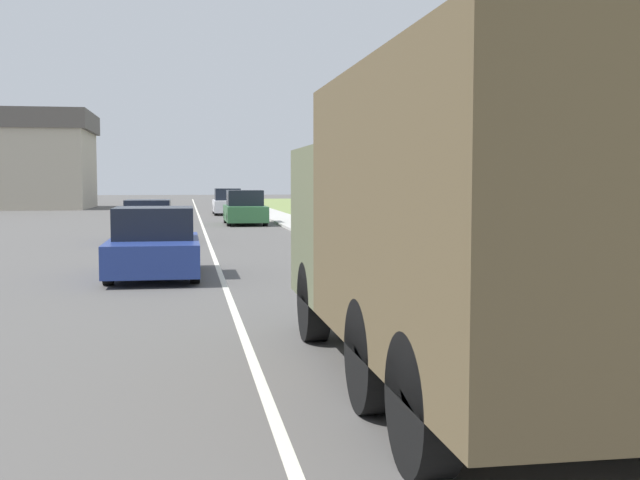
{
  "coord_description": "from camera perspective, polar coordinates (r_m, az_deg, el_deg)",
  "views": [
    {
      "loc": [
        -0.75,
        4.55,
        2.1
      ],
      "look_at": [
        0.8,
        13.79,
        1.41
      ],
      "focal_mm": 45.0,
      "sensor_mm": 36.0,
      "label": 1
    }
  ],
  "objects": [
    {
      "name": "car_fourth_ahead",
      "position": [
        50.89,
        -6.6,
        2.64
      ],
      "size": [
        1.77,
        4.57,
        1.64
      ],
      "color": "silver",
      "rests_on": "ground"
    },
    {
      "name": "military_truck",
      "position": [
        8.05,
        10.42,
        1.41
      ],
      "size": [
        2.5,
        7.42,
        3.13
      ],
      "color": "#606647",
      "rests_on": "ground"
    },
    {
      "name": "car_third_ahead",
      "position": [
        39.11,
        -5.36,
        2.2
      ],
      "size": [
        1.91,
        4.51,
        1.67
      ],
      "color": "#336B3D",
      "rests_on": "ground"
    },
    {
      "name": "lane_centre_stripe",
      "position": [
        35.52,
        -8.27,
        0.77
      ],
      "size": [
        0.12,
        120.0,
        0.0
      ],
      "color": "silver",
      "rests_on": "ground"
    },
    {
      "name": "car_second_ahead",
      "position": [
        28.34,
        -12.13,
        1.2
      ],
      "size": [
        1.72,
        4.24,
        1.46
      ],
      "color": "navy",
      "rests_on": "ground"
    },
    {
      "name": "lamp_post",
      "position": [
        12.34,
        16.4,
        13.12
      ],
      "size": [
        1.69,
        0.24,
        6.54
      ],
      "color": "gray",
      "rests_on": "sidewalk_right"
    },
    {
      "name": "sidewalk_right",
      "position": [
        35.89,
        -1.07,
        0.94
      ],
      "size": [
        1.8,
        120.0,
        0.12
      ],
      "color": "beige",
      "rests_on": "ground"
    },
    {
      "name": "tree_mid_right",
      "position": [
        17.8,
        19.02,
        13.19
      ],
      "size": [
        3.24,
        3.24,
        6.58
      ],
      "color": "#4C3D2D",
      "rests_on": "grass_strip_right"
    },
    {
      "name": "pickup_truck",
      "position": [
        18.02,
        20.19,
        0.2
      ],
      "size": [
        2.01,
        5.72,
        1.91
      ],
      "color": "silver",
      "rests_on": "grass_strip_right"
    },
    {
      "name": "car_nearest_ahead",
      "position": [
        18.04,
        -11.71,
        -0.37
      ],
      "size": [
        1.93,
        4.29,
        1.53
      ],
      "color": "navy",
      "rests_on": "ground"
    },
    {
      "name": "ground_plane",
      "position": [
        35.52,
        -8.27,
        0.77
      ],
      "size": [
        180.0,
        180.0,
        0.0
      ],
      "primitive_type": "plane",
      "color": "#565451"
    },
    {
      "name": "grass_strip_right",
      "position": [
        36.8,
        5.72,
        0.93
      ],
      "size": [
        7.0,
        120.0,
        0.02
      ],
      "color": "olive",
      "rests_on": "ground"
    }
  ]
}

